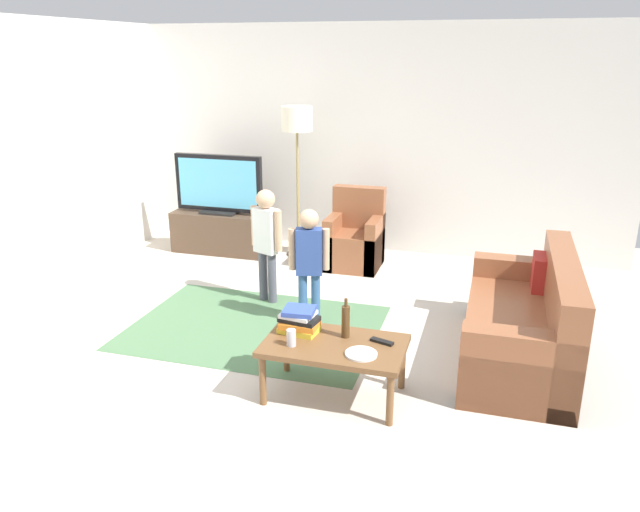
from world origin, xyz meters
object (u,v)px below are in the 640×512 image
(child_center, at_px, (309,257))
(tv, at_px, (219,185))
(couch, at_px, (529,327))
(floor_lamp, at_px, (297,127))
(plate, at_px, (361,354))
(tv_remote, at_px, (382,342))
(soda_can, at_px, (291,338))
(tv_stand, at_px, (222,233))
(armchair, at_px, (355,241))
(child_near_tv, at_px, (266,235))
(book_stack, at_px, (299,321))
(bottle, at_px, (346,321))
(coffee_table, at_px, (334,349))

(child_center, bearing_deg, tv, 134.32)
(couch, bearing_deg, floor_lamp, 141.79)
(couch, relative_size, child_center, 1.67)
(plate, bearing_deg, tv, 129.37)
(tv, bearing_deg, tv_remote, -47.31)
(soda_can, bearing_deg, tv_stand, 122.92)
(child_center, bearing_deg, plate, -58.74)
(tv_stand, relative_size, soda_can, 10.00)
(armchair, height_order, tv_remote, armchair)
(child_near_tv, relative_size, plate, 5.15)
(book_stack, bearing_deg, plate, -23.53)
(floor_lamp, relative_size, child_center, 1.65)
(book_stack, distance_m, plate, 0.57)
(armchair, relative_size, tv_remote, 5.29)
(floor_lamp, bearing_deg, plate, -64.60)
(couch, relative_size, floor_lamp, 1.01)
(tv_stand, bearing_deg, couch, -28.18)
(armchair, height_order, child_center, child_center)
(armchair, xyz_separation_m, floor_lamp, (-0.76, 0.19, 1.25))
(child_near_tv, xyz_separation_m, book_stack, (0.80, -1.43, -0.17))
(couch, bearing_deg, armchair, 134.83)
(bottle, bearing_deg, tv_stand, 129.48)
(bottle, relative_size, plate, 1.35)
(coffee_table, bearing_deg, tv_remote, 17.35)
(floor_lamp, relative_size, bottle, 5.97)
(child_center, relative_size, book_stack, 3.59)
(floor_lamp, relative_size, plate, 8.09)
(tv, bearing_deg, coffee_table, -52.13)
(tv_stand, bearing_deg, soda_can, -57.08)
(armchair, xyz_separation_m, soda_can, (0.23, -2.95, 0.18))
(armchair, bearing_deg, book_stack, -85.43)
(couch, distance_m, plate, 1.57)
(child_near_tv, xyz_separation_m, child_center, (0.56, -0.40, -0.03))
(bottle, xyz_separation_m, tv_remote, (0.27, -0.02, -0.11))
(book_stack, distance_m, soda_can, 0.23)
(tv, distance_m, bottle, 3.56)
(armchair, distance_m, child_near_tv, 1.47)
(armchair, distance_m, plate, 3.04)
(soda_can, height_order, plate, soda_can)
(couch, xyz_separation_m, child_near_tv, (-2.44, 0.58, 0.39))
(plate, bearing_deg, tv_remote, 65.62)
(child_near_tv, height_order, child_center, child_near_tv)
(child_center, bearing_deg, soda_can, -78.24)
(tv_stand, xyz_separation_m, child_center, (1.67, -1.74, 0.40))
(couch, height_order, child_center, child_center)
(book_stack, bearing_deg, tv_stand, 124.78)
(couch, xyz_separation_m, book_stack, (-1.64, -0.86, 0.22))
(soda_can, bearing_deg, armchair, 94.52)
(book_stack, bearing_deg, armchair, 94.57)
(floor_lamp, height_order, coffee_table, floor_lamp)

